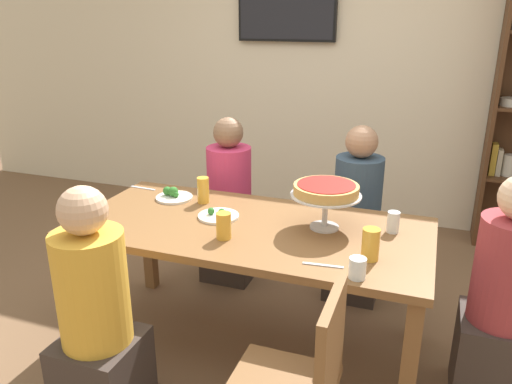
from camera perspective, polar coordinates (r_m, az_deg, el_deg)
The scene contains 19 objects.
ground_plane at distance 2.99m, azimuth -0.68°, elevation -16.90°, with size 12.00×12.00×0.00m, color brown.
rear_partition at distance 4.55m, azimuth 9.37°, elevation 14.54°, with size 8.00×0.12×2.80m, color beige.
dining_table at distance 2.66m, azimuth -0.74°, elevation -5.45°, with size 1.85×0.88×0.74m.
television at distance 4.55m, azimuth 3.52°, elevation 20.00°, with size 0.87×0.05×0.52m.
diner_far_right at distance 3.30m, azimuth 11.28°, elevation -3.82°, with size 0.34×0.34×1.15m.
diner_head_east at distance 2.61m, azimuth 26.14°, elevation -12.16°, with size 0.34×0.34×1.15m.
diner_far_left at distance 3.47m, azimuth -3.01°, elevation -2.25°, with size 0.34×0.34×1.15m.
diner_near_left at distance 2.34m, azimuth -17.59°, elevation -14.83°, with size 0.34×0.34×1.15m.
chair_near_right at distance 2.00m, azimuth 4.92°, elevation -20.75°, with size 0.40×0.40×0.87m.
deep_dish_pizza_stand at distance 2.54m, azimuth 7.97°, elevation 0.00°, with size 0.36×0.36×0.24m.
salad_plate_near_diner at distance 2.72m, azimuth -4.33°, elevation -2.67°, with size 0.22×0.22×0.05m.
salad_plate_far_diner at distance 3.03m, azimuth -9.41°, elevation -0.38°, with size 0.22×0.22×0.07m.
beer_glass_amber_tall at distance 2.45m, azimuth -3.70°, elevation -3.86°, with size 0.07×0.07×0.13m, color gold.
beer_glass_amber_short at distance 2.92m, azimuth -6.03°, elevation 0.21°, with size 0.07×0.07×0.15m, color gold.
beer_glass_amber_spare at distance 2.30m, azimuth 12.92°, elevation -5.82°, with size 0.08×0.08×0.15m, color gold.
water_glass_clear_near at distance 2.14m, azimuth 11.48°, elevation -8.49°, with size 0.07×0.07×0.09m, color white.
water_glass_clear_far at distance 2.61m, azimuth 15.35°, elevation -3.32°, with size 0.06×0.06×0.11m, color white.
cutlery_fork_near at distance 3.24m, azimuth -12.74°, elevation 0.43°, with size 0.18×0.02×0.01m, color silver.
cutlery_knife_near at distance 2.23m, azimuth 7.63°, elevation -8.26°, with size 0.18×0.02×0.01m, color silver.
Camera 1 is at (0.85, -2.25, 1.78)m, focal length 35.13 mm.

